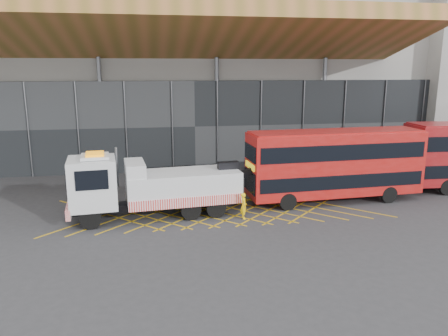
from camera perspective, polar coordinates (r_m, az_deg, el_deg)
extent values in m
plane|color=#2D2D30|center=(28.75, -5.44, -5.55)|extent=(120.00, 120.00, 0.00)
cube|color=#C69612|center=(28.86, -15.04, -5.86)|extent=(7.16, 7.16, 0.01)
cube|color=#C69612|center=(28.86, -15.04, -5.86)|extent=(7.16, 7.16, 0.01)
cube|color=#C69612|center=(28.73, -11.85, -5.77)|extent=(7.16, 7.16, 0.01)
cube|color=#C69612|center=(28.73, -11.85, -5.77)|extent=(7.16, 7.16, 0.01)
cube|color=#C69612|center=(28.70, -8.65, -5.66)|extent=(7.16, 7.16, 0.01)
cube|color=#C69612|center=(28.70, -8.65, -5.66)|extent=(7.16, 7.16, 0.01)
cube|color=#C69612|center=(28.75, -5.44, -5.54)|extent=(7.16, 7.16, 0.01)
cube|color=#C69612|center=(28.75, -5.44, -5.54)|extent=(7.16, 7.16, 0.01)
cube|color=#C69612|center=(28.89, -2.26, -5.39)|extent=(7.16, 7.16, 0.01)
cube|color=#C69612|center=(28.89, -2.26, -5.39)|extent=(7.16, 7.16, 0.01)
cube|color=#C69612|center=(29.12, 0.87, -5.24)|extent=(7.16, 7.16, 0.01)
cube|color=#C69612|center=(29.12, 0.87, -5.24)|extent=(7.16, 7.16, 0.01)
cube|color=#C69612|center=(29.43, 3.95, -5.07)|extent=(7.16, 7.16, 0.01)
cube|color=#C69612|center=(29.43, 3.95, -5.07)|extent=(7.16, 7.16, 0.01)
cube|color=#C69612|center=(29.83, 6.95, -4.89)|extent=(7.16, 7.16, 0.01)
cube|color=#C69612|center=(29.83, 6.95, -4.89)|extent=(7.16, 7.16, 0.01)
cube|color=#C69612|center=(30.31, 9.87, -4.70)|extent=(7.16, 7.16, 0.01)
cube|color=#C69612|center=(30.31, 9.87, -4.70)|extent=(7.16, 7.16, 0.01)
cube|color=#C69612|center=(30.86, 12.69, -4.50)|extent=(7.16, 7.16, 0.01)
cube|color=#C69612|center=(30.86, 12.69, -4.50)|extent=(7.16, 7.16, 0.01)
cube|color=gray|center=(46.38, -4.87, 12.78)|extent=(55.00, 14.00, 18.00)
cube|color=black|center=(39.43, -3.87, 5.49)|extent=(55.00, 0.80, 8.00)
cube|color=brown|center=(35.35, -6.82, 16.76)|extent=(40.00, 11.93, 4.07)
cylinder|color=#595B60|center=(39.17, -15.67, 6.47)|extent=(0.36, 0.36, 10.00)
cylinder|color=#595B60|center=(39.36, -0.94, 6.97)|extent=(0.36, 0.36, 10.00)
cylinder|color=#595B60|center=(42.00, 12.78, 7.03)|extent=(0.36, 0.36, 10.00)
cube|color=black|center=(27.66, -8.54, -4.66)|extent=(10.82, 2.27, 0.40)
cube|color=silver|center=(27.06, -16.77, -1.86)|extent=(3.00, 3.10, 2.94)
cube|color=black|center=(27.02, -19.76, -0.98)|extent=(0.32, 2.48, 1.25)
cube|color=red|center=(27.54, -19.52, -4.99)|extent=(0.59, 2.96, 0.62)
cube|color=orange|center=(26.68, -16.52, 1.77)|extent=(1.16, 1.46, 0.14)
cube|color=silver|center=(27.58, -5.34, -2.29)|extent=(7.28, 3.56, 1.81)
cube|color=red|center=(26.40, -4.75, -4.51)|extent=(6.99, 0.81, 0.62)
cube|color=silver|center=(26.93, -11.57, -0.02)|extent=(1.41, 2.82, 0.79)
cube|color=black|center=(27.97, 0.56, 0.25)|extent=(1.41, 0.71, 0.57)
cube|color=black|center=(28.42, 2.75, -0.73)|extent=(2.50, 0.66, 1.22)
cylinder|color=black|center=(26.44, -17.05, -6.32)|extent=(1.28, 0.53, 1.25)
cylinder|color=black|center=(28.70, -16.95, -4.79)|extent=(1.28, 0.53, 1.25)
cylinder|color=black|center=(27.19, -1.06, -5.20)|extent=(1.28, 0.53, 1.25)
cylinder|color=black|center=(29.39, -2.22, -3.81)|extent=(1.28, 0.53, 1.25)
cylinder|color=#595B60|center=(28.01, -13.81, 0.13)|extent=(0.16, 0.16, 2.49)
cube|color=#9E0F0C|center=(30.97, 14.30, 0.65)|extent=(12.27, 3.52, 4.28)
cube|color=black|center=(31.19, 14.20, -1.15)|extent=(11.79, 3.55, 0.94)
cube|color=black|center=(30.78, 14.40, 2.43)|extent=(11.79, 3.55, 1.05)
cube|color=black|center=(28.97, 3.40, -1.73)|extent=(0.21, 2.47, 1.43)
cube|color=black|center=(28.55, 3.45, 2.02)|extent=(0.21, 2.47, 1.05)
cube|color=yellow|center=(28.72, 3.41, 0.29)|extent=(0.18, 1.97, 0.39)
cube|color=#9E0F0C|center=(30.60, 14.53, 4.63)|extent=(12.01, 3.28, 0.13)
cylinder|color=black|center=(28.85, 8.33, -4.37)|extent=(1.16, 0.40, 1.15)
cylinder|color=black|center=(31.10, 6.68, -3.04)|extent=(1.16, 0.40, 1.15)
cylinder|color=black|center=(32.18, 20.72, -3.26)|extent=(1.16, 0.40, 1.15)
cylinder|color=black|center=(34.22, 18.44, -2.15)|extent=(1.16, 0.40, 1.15)
cube|color=black|center=(35.40, 23.08, 0.03)|extent=(0.16, 2.55, 1.48)
cube|color=black|center=(35.04, 23.36, 3.20)|extent=(0.16, 2.55, 1.08)
cube|color=yellow|center=(35.19, 23.22, 1.74)|extent=(0.14, 2.03, 0.40)
cylinder|color=black|center=(35.82, 27.11, -2.24)|extent=(1.19, 0.39, 1.18)
cylinder|color=black|center=(37.92, 24.95, -1.24)|extent=(1.19, 0.39, 1.18)
imported|color=yellow|center=(26.93, 2.59, -4.96)|extent=(0.39, 0.60, 1.64)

